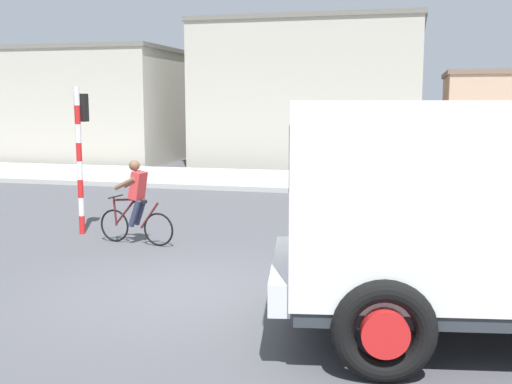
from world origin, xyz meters
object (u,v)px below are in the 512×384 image
(truck_foreground, at_px, (508,205))
(pedestrian_near_kerb, at_px, (444,180))
(cyclist, at_px, (136,202))
(car_white_mid, at_px, (489,187))
(traffic_light_pole, at_px, (80,139))

(truck_foreground, relative_size, pedestrian_near_kerb, 3.55)
(cyclist, bearing_deg, truck_foreground, -29.20)
(truck_foreground, height_order, cyclist, truck_foreground)
(cyclist, height_order, car_white_mid, cyclist)
(car_white_mid, relative_size, pedestrian_near_kerb, 2.60)
(pedestrian_near_kerb, bearing_deg, cyclist, -139.08)
(truck_foreground, distance_m, pedestrian_near_kerb, 9.09)
(pedestrian_near_kerb, bearing_deg, traffic_light_pole, -148.89)
(truck_foreground, relative_size, cyclist, 3.35)
(traffic_light_pole, height_order, pedestrian_near_kerb, traffic_light_pole)
(truck_foreground, xyz_separation_m, traffic_light_pole, (-8.10, 4.32, 0.40))
(cyclist, relative_size, traffic_light_pole, 0.54)
(car_white_mid, distance_m, pedestrian_near_kerb, 1.33)
(traffic_light_pole, distance_m, car_white_mid, 9.75)
(truck_foreground, xyz_separation_m, cyclist, (-6.51, 3.64, -0.80))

